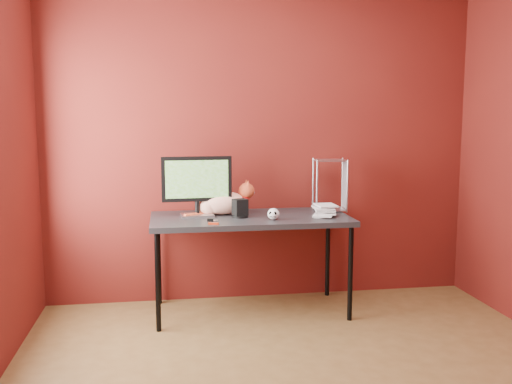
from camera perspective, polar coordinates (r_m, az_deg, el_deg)
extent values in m
cube|color=#52120F|center=(4.67, 0.57, 5.08)|extent=(3.50, 0.02, 2.60)
cube|color=black|center=(4.33, -0.56, -2.71)|extent=(1.50, 0.70, 0.04)
cylinder|color=black|center=(4.09, -9.80, -8.89)|extent=(0.04, 0.04, 0.71)
cylinder|color=black|center=(4.29, 9.42, -8.06)|extent=(0.04, 0.04, 0.71)
cylinder|color=black|center=(4.66, -9.71, -6.80)|extent=(0.04, 0.04, 0.71)
cylinder|color=black|center=(4.85, 7.18, -6.19)|extent=(0.04, 0.04, 0.71)
cube|color=#ABACB0|center=(4.34, -5.89, -2.34)|extent=(0.25, 0.18, 0.02)
cylinder|color=black|center=(4.33, -5.90, -1.54)|extent=(0.03, 0.03, 0.10)
cube|color=black|center=(4.30, -5.94, 1.31)|extent=(0.53, 0.06, 0.34)
cube|color=#1E4913|center=(4.30, -5.94, 1.31)|extent=(0.47, 0.03, 0.28)
ellipsoid|color=orange|center=(4.41, -3.36, -1.11)|extent=(0.40, 0.23, 0.18)
ellipsoid|color=orange|center=(4.39, -4.80, -1.37)|extent=(0.19, 0.18, 0.15)
sphere|color=silver|center=(4.43, -1.94, -1.41)|extent=(0.12, 0.12, 0.12)
sphere|color=#BD4724|center=(4.43, -0.96, 0.12)|extent=(0.12, 0.12, 0.12)
cone|color=#BD4724|center=(4.40, -0.80, 0.87)|extent=(0.04, 0.04, 0.05)
cone|color=#BD4724|center=(4.46, -0.98, 0.96)|extent=(0.04, 0.04, 0.05)
cylinder|color=#B20E0B|center=(4.44, -1.17, -0.53)|extent=(0.09, 0.09, 0.01)
cylinder|color=#BD4724|center=(4.33, -5.99, -2.26)|extent=(0.19, 0.13, 0.03)
ellipsoid|color=silver|center=(4.18, 1.75, -2.20)|extent=(0.09, 0.09, 0.08)
ellipsoid|color=black|center=(4.14, 1.61, -2.15)|extent=(0.02, 0.01, 0.03)
ellipsoid|color=black|center=(4.15, 2.09, -2.14)|extent=(0.02, 0.01, 0.03)
cube|color=black|center=(4.15, 1.86, -2.49)|extent=(0.05, 0.02, 0.00)
cylinder|color=black|center=(4.29, -1.60, -2.43)|extent=(0.12, 0.12, 0.02)
cube|color=black|center=(4.28, -1.61, -1.51)|extent=(0.12, 0.12, 0.12)
imported|color=beige|center=(4.36, 5.91, -1.11)|extent=(0.21, 0.24, 0.20)
imported|color=beige|center=(4.34, 5.94, 1.47)|extent=(0.19, 0.23, 0.20)
imported|color=beige|center=(4.32, 5.98, 4.07)|extent=(0.18, 0.22, 0.20)
imported|color=beige|center=(4.31, 6.02, 6.69)|extent=(0.16, 0.21, 0.20)
imported|color=beige|center=(4.31, 6.05, 9.31)|extent=(0.15, 0.20, 0.20)
cylinder|color=#ABACB0|center=(4.48, 6.27, 0.54)|extent=(0.01, 0.01, 0.42)
cylinder|color=#ABACB0|center=(4.55, 9.21, 0.59)|extent=(0.01, 0.01, 0.42)
cylinder|color=#ABACB0|center=(4.67, 5.64, 0.84)|extent=(0.01, 0.01, 0.42)
cylinder|color=#ABACB0|center=(4.73, 8.47, 0.89)|extent=(0.01, 0.01, 0.42)
cube|color=#ABACB0|center=(4.63, 7.36, -1.71)|extent=(0.26, 0.22, 0.01)
cube|color=#ABACB0|center=(4.59, 7.44, 3.17)|extent=(0.26, 0.22, 0.01)
cube|color=#9A230B|center=(4.02, -4.27, -3.16)|extent=(0.08, 0.04, 0.01)
cube|color=black|center=(4.14, -4.59, -2.81)|extent=(0.05, 0.03, 0.02)
cylinder|color=#ABACB0|center=(4.16, -4.16, -2.87)|extent=(0.05, 0.05, 0.00)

